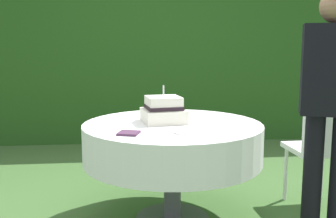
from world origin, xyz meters
The scene contains 8 objects.
foliage_hedge centered at (0.00, 2.62, 1.14)m, with size 5.94×0.47×2.29m, color #234C19.
cake_table centered at (0.00, 0.00, 0.59)m, with size 1.28×1.28×0.72m.
wedding_cake centered at (-0.06, 0.06, 0.81)m, with size 0.34×0.34×0.27m.
serving_plate_near centered at (0.33, -0.02, 0.73)m, with size 0.12×0.12×0.01m, color white.
serving_plate_far centered at (0.03, -0.34, 0.73)m, with size 0.12×0.12×0.01m, color white.
napkin_stack centered at (-0.31, -0.32, 0.73)m, with size 0.12×0.12×0.01m, color #4C2D47.
garden_chair centered at (1.15, 0.06, 0.54)m, with size 0.42×0.42×0.89m.
standing_person centered at (0.92, -0.46, 0.93)m, with size 0.41×0.31×1.60m.
Camera 1 is at (-0.31, -2.76, 1.27)m, focal length 42.64 mm.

